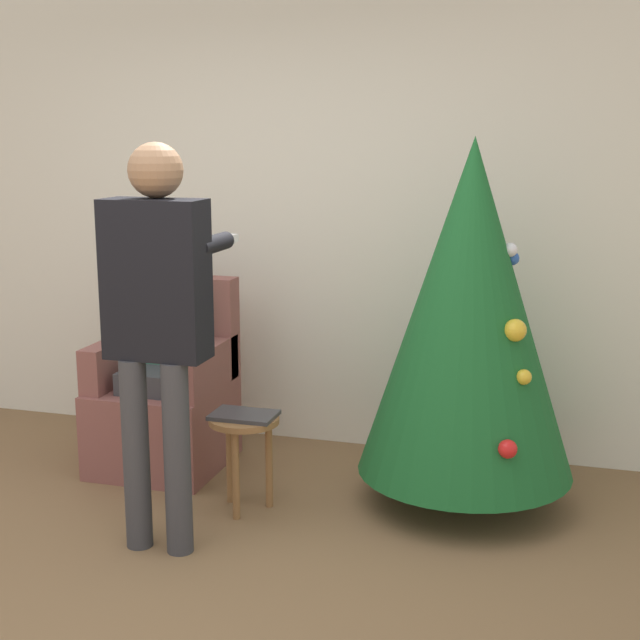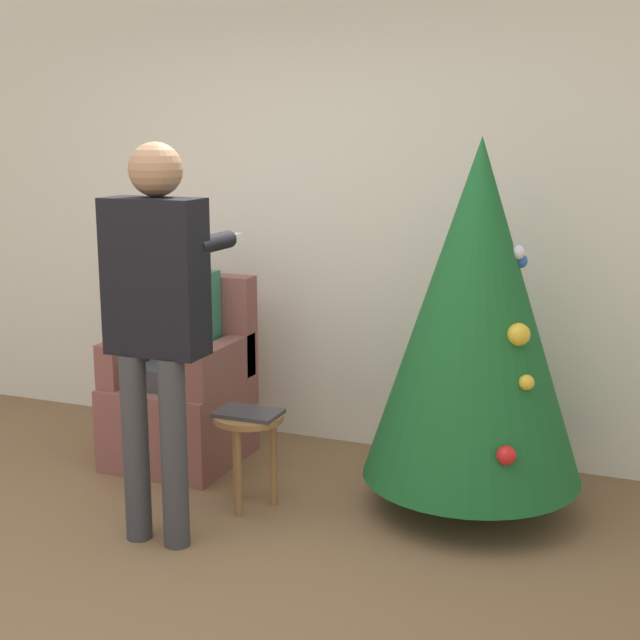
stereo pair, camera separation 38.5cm
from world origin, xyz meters
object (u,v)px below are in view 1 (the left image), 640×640
Objects in this scene: armchair at (166,400)px; person_seated at (162,342)px; christmas_tree at (469,309)px; side_stool at (244,435)px; person_standing at (157,308)px.

person_seated is (0.00, -0.03, 0.34)m from armchair.
christmas_tree is 3.82× the size of side_stool.
christmas_tree is 1.81m from armchair.
armchair is at bearing 90.00° from person_seated.
person_seated is 1.07m from person_standing.
armchair is 0.81× the size of person_seated.
side_stool is (0.65, -0.44, -0.33)m from person_seated.
side_stool is at bearing -159.82° from christmas_tree.
person_standing is (0.44, -0.90, 0.39)m from person_seated.
person_seated is at bearing -90.00° from armchair.
person_seated is at bearing 145.84° from side_stool.
christmas_tree is 1.51m from person_standing.
person_standing is at bearing -64.84° from armchair.
person_standing is at bearing -146.26° from christmas_tree.
christmas_tree is 1.71m from person_seated.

